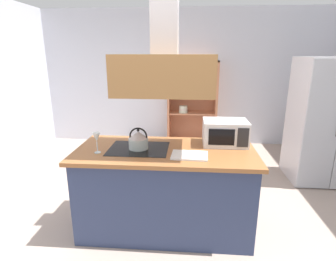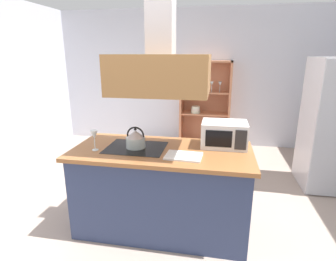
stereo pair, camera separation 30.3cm
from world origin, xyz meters
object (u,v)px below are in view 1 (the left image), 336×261
Objects in this scene: refrigerator at (326,121)px; wine_glass_on_counter at (97,138)px; microwave at (225,133)px; dish_cabinet at (192,109)px; cutting_board at (190,155)px; kettle at (138,140)px.

wine_glass_on_counter is at bearing -151.95° from refrigerator.
dish_cabinet is at bearing 97.23° from microwave.
refrigerator is 5.28× the size of cutting_board.
refrigerator is 1.97m from microwave.
refrigerator is 3.24m from wine_glass_on_counter.
refrigerator reaches higher than dish_cabinet.
cutting_board is at bearing -90.75° from dish_cabinet.
microwave is 1.32m from wine_glass_on_counter.
refrigerator is at bearing -37.16° from dish_cabinet.
cutting_board is at bearing -18.10° from kettle.
dish_cabinet is 8.30× the size of wine_glass_on_counter.
dish_cabinet is 2.90m from kettle.
wine_glass_on_counter is (-0.90, 0.02, 0.14)m from cutting_board.
refrigerator reaches higher than cutting_board.
cutting_board is 0.74× the size of microwave.
cutting_board is (-0.04, -3.00, 0.15)m from dish_cabinet.
microwave is 2.23× the size of wine_glass_on_counter.
dish_cabinet reaches higher than cutting_board.
microwave is at bearing 46.14° from cutting_board.
microwave is at bearing 16.02° from wine_glass_on_counter.
dish_cabinet is 3.14m from wine_glass_on_counter.
dish_cabinet is 5.03× the size of cutting_board.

